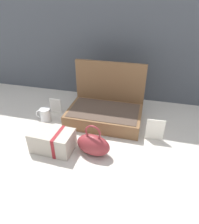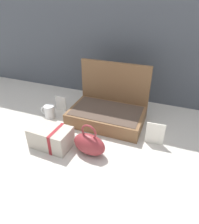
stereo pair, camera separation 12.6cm
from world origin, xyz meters
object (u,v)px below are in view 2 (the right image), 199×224
info_card_left (155,134)px  poster_card_right (61,103)px  cream_toiletry_bag (51,137)px  open_suitcase (109,110)px  coffee_mug (49,112)px  teal_pouch_handbag (89,144)px

info_card_left → poster_card_right: bearing=164.8°
info_card_left → cream_toiletry_bag: bearing=-160.4°
cream_toiletry_bag → open_suitcase: bearing=60.3°
open_suitcase → coffee_mug: 0.44m
teal_pouch_handbag → coffee_mug: 0.50m
coffee_mug → poster_card_right: size_ratio=0.97×
cream_toiletry_bag → coffee_mug: 0.34m
info_card_left → coffee_mug: bearing=174.6°
teal_pouch_handbag → coffee_mug: bearing=150.1°
open_suitcase → teal_pouch_handbag: (0.01, -0.38, -0.02)m
open_suitcase → poster_card_right: (-0.40, 0.00, -0.02)m
teal_pouch_handbag → info_card_left: 0.41m
teal_pouch_handbag → coffee_mug: (-0.44, 0.25, -0.02)m
poster_card_right → cream_toiletry_bag: bearing=-66.7°
cream_toiletry_bag → coffee_mug: cream_toiletry_bag is taller
cream_toiletry_bag → poster_card_right: (-0.17, 0.40, -0.00)m
info_card_left → open_suitcase: bearing=152.9°
cream_toiletry_bag → info_card_left: bearing=23.0°
poster_card_right → open_suitcase: bearing=-0.6°
open_suitcase → info_card_left: open_suitcase is taller
teal_pouch_handbag → poster_card_right: teal_pouch_handbag is taller
coffee_mug → info_card_left: bearing=-2.0°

